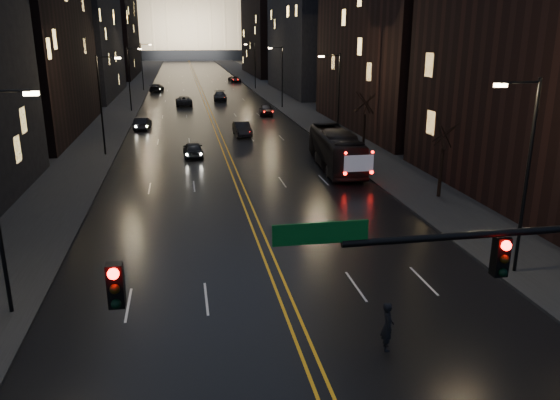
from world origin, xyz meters
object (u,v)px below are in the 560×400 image
bus (336,150)px  oncoming_car_b (142,123)px  oncoming_car_a (193,149)px  receding_car_a (242,129)px  pedestrian_a (387,326)px

bus → oncoming_car_b: size_ratio=2.62×
oncoming_car_a → receding_car_a: receding_car_a is taller
oncoming_car_a → bus: bearing=148.3°
oncoming_car_a → pedestrian_a: size_ratio=2.31×
bus → oncoming_car_b: bus is taller
pedestrian_a → oncoming_car_a: bearing=20.1°
oncoming_car_a → pedestrian_a: pedestrian_a is taller
pedestrian_a → oncoming_car_b: bearing=23.0°
oncoming_car_a → pedestrian_a: 33.67m
bus → receding_car_a: size_ratio=2.47×
receding_car_a → pedestrian_a: size_ratio=2.52×
bus → oncoming_car_a: size_ratio=2.68×
oncoming_car_a → oncoming_car_b: 16.91m
oncoming_car_b → receding_car_a: (11.00, -6.07, 0.04)m
oncoming_car_a → receding_car_a: (5.57, 9.94, 0.04)m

